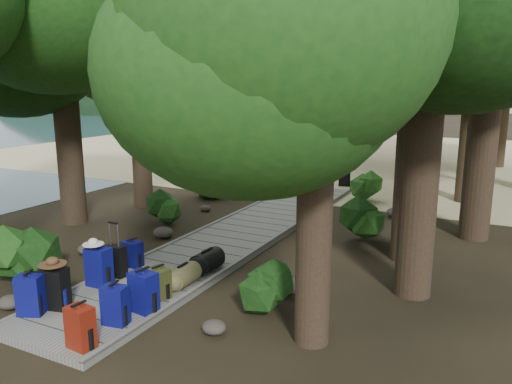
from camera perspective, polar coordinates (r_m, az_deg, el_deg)
The scene contains 50 objects.
ground at distance 11.37m, azimuth -4.37°, elevation -6.48°, with size 120.00×120.00×0.00m, color #302718.
sand_beach at distance 26.05m, azimuth 14.25°, elevation 3.91°, with size 40.00×22.00×0.02m, color beige.
water_bay at distance 50.96m, azimuth -20.91°, elevation 7.43°, with size 50.00×60.00×0.02m, color #2A4D58.
distant_hill at distance 73.24m, azimuth -11.76°, elevation 9.23°, with size 32.00×16.00×12.00m, color black.
boardwalk at distance 12.17m, azimuth -1.92°, elevation -4.88°, with size 2.00×12.00×0.12m, color gray.
backpack_left_a at distance 8.64m, azimuth -24.40°, elevation -10.46°, with size 0.38×0.27×0.71m, color navy, non-canonical shape.
backpack_left_b at distance 8.72m, azimuth -22.00°, elevation -9.96°, with size 0.40×0.28×0.74m, color black, non-canonical shape.
backpack_left_c at distance 9.37m, azimuth -17.53°, elevation -7.94°, with size 0.42×0.30×0.77m, color navy, non-canonical shape.
backpack_left_d at distance 10.20m, azimuth -13.94°, elevation -6.70°, with size 0.37×0.26×0.56m, color navy, non-canonical shape.
backpack_right_a at distance 7.40m, azimuth -19.45°, elevation -14.15°, with size 0.37×0.26×0.66m, color maroon, non-canonical shape.
backpack_right_b at distance 7.91m, azimuth -15.80°, elevation -12.11°, with size 0.37×0.26×0.66m, color navy, non-canonical shape.
backpack_right_c at distance 8.19m, azimuth -12.74°, elevation -10.85°, with size 0.42×0.30×0.72m, color navy, non-canonical shape.
backpack_right_d at distance 8.67m, azimuth -11.06°, elevation -9.99°, with size 0.37×0.27×0.56m, color #3D411C, non-canonical shape.
duffel_right_khaki at distance 9.08m, azimuth -8.35°, elevation -9.47°, with size 0.38×0.57×0.38m, color olive, non-canonical shape.
duffel_right_black at distance 9.69m, azimuth -5.61°, elevation -7.87°, with size 0.41×0.65×0.41m, color black, non-canonical shape.
suitcase_on_boardwalk at distance 9.74m, azimuth -15.76°, elevation -7.60°, with size 0.38×0.21×0.60m, color black, non-canonical shape.
lone_suitcase_on_sand at distance 18.28m, azimuth 10.09°, elevation 1.70°, with size 0.41×0.24×0.65m, color black, non-canonical shape.
hat_brown at distance 8.58m, azimuth -22.26°, elevation -7.25°, with size 0.44×0.44×0.13m, color #51351E, non-canonical shape.
hat_white at distance 9.24m, azimuth -18.14°, elevation -5.35°, with size 0.37×0.37×0.12m, color silver, non-canonical shape.
kayak at distance 21.37m, azimuth 3.22°, elevation 2.95°, with size 0.69×3.17×0.32m, color red.
sun_lounger at distance 20.23m, azimuth 18.31°, elevation 2.29°, with size 0.65×2.03×0.65m, color silver, non-canonical shape.
tree_right_a at distance 6.66m, azimuth 7.07°, elevation 11.61°, with size 4.31×4.31×7.18m, color black, non-canonical shape.
tree_right_b at distance 8.77m, azimuth 19.33°, elevation 17.40°, with size 5.08×5.08×9.07m, color black, non-canonical shape.
tree_right_c at distance 10.59m, azimuth 18.18°, elevation 16.45°, with size 5.23×5.23×9.06m, color black, non-canonical shape.
tree_right_d at distance 12.74m, azimuth 25.50°, elevation 16.91°, with size 5.38×5.38×9.86m, color black, non-canonical shape.
tree_right_e at distance 16.61m, azimuth 23.73°, elevation 12.36°, with size 4.40×4.40×7.92m, color black, non-canonical shape.
tree_left_b at distance 13.81m, azimuth -21.42°, elevation 15.69°, with size 5.18×5.18×9.33m, color black, non-canonical shape.
tree_left_c at distance 15.13m, azimuth -13.41°, elevation 13.54°, with size 4.67×4.67×8.13m, color black, non-canonical shape.
tree_back_a at distance 24.89m, azimuth 9.69°, elevation 13.01°, with size 4.65×4.65×8.05m, color black, non-canonical shape.
tree_back_b at distance 25.16m, azimuth 19.25°, elevation 15.38°, with size 5.92×5.92×10.57m, color black, non-canonical shape.
tree_back_c at distance 24.51m, azimuth 26.73°, elevation 12.99°, with size 4.98×4.98×8.96m, color black, non-canonical shape.
tree_back_d at distance 25.47m, azimuth 1.71°, elevation 13.85°, with size 5.20×5.20×8.66m, color black, non-canonical shape.
palm_right_a at distance 14.68m, azimuth 19.00°, elevation 12.77°, with size 4.62×4.62×7.88m, color #173C10, non-canonical shape.
palm_right_b at distance 19.53m, azimuth 25.42°, elevation 11.51°, with size 3.91×3.91×7.55m, color #173C10, non-canonical shape.
palm_right_c at distance 21.46m, azimuth 18.23°, elevation 12.36°, with size 4.89×4.89×7.78m, color #173C10, non-canonical shape.
palm_left_a at distance 19.14m, azimuth -5.55°, elevation 11.24°, with size 4.16×4.16×6.63m, color #173C10, non-canonical shape.
rock_left_a at distance 9.39m, azimuth -26.29°, elevation -11.23°, with size 0.41×0.37×0.23m, color #4C473F, non-canonical shape.
rock_left_b at distance 11.56m, azimuth -18.82°, elevation -6.25°, with size 0.40×0.36×0.22m, color #4C473F, non-canonical shape.
rock_left_c at distance 12.28m, azimuth -10.56°, elevation -4.56°, with size 0.49×0.44×0.27m, color #4C473F, non-canonical shape.
rock_left_d at distance 14.63m, azimuth -5.80°, elevation -1.85°, with size 0.32×0.29×0.18m, color #4C473F, non-canonical shape.
rock_right_a at distance 7.72m, azimuth -4.82°, elevation -15.15°, with size 0.38×0.34×0.21m, color #4C473F, non-canonical shape.
rock_right_b at distance 9.04m, azimuth 3.79°, elevation -10.61°, with size 0.51×0.46×0.28m, color #4C473F, non-canonical shape.
rock_right_c at distance 11.58m, azimuth 5.80°, elevation -5.76°, with size 0.28×0.25×0.16m, color #4C473F, non-canonical shape.
rock_right_d at distance 14.33m, azimuth 15.68°, elevation -2.33°, with size 0.53×0.47×0.29m, color #4C473F, non-canonical shape.
shrub_left_a at distance 10.38m, azimuth -25.21°, elevation -6.40°, with size 1.19×1.19×1.07m, color #194514, non-canonical shape.
shrub_left_b at distance 13.41m, azimuth -10.38°, elevation -2.00°, with size 0.86×0.86×0.77m, color #194514, non-canonical shape.
shrub_left_c at distance 16.23m, azimuth -4.54°, elevation 1.08°, with size 1.11×1.11×1.00m, color #194514, non-canonical shape.
shrub_right_a at distance 8.23m, azimuth 1.01°, elevation -10.72°, with size 0.97×0.97×0.88m, color #194514, non-canonical shape.
shrub_right_b at distance 11.88m, azimuth 11.70°, elevation -3.10°, with size 1.22×1.22×1.10m, color #194514, non-canonical shape.
shrub_right_c at distance 15.97m, azimuth 12.60°, elevation 0.35°, with size 0.95×0.95×0.85m, color #194514, non-canonical shape.
Camera 1 is at (5.63, -9.17, 3.66)m, focal length 35.00 mm.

